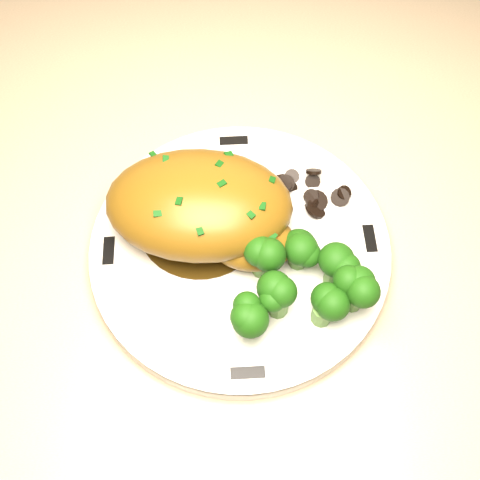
{
  "coord_description": "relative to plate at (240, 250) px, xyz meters",
  "views": [
    {
      "loc": [
        0.22,
        1.29,
        1.49
      ],
      "look_at": [
        0.2,
        1.57,
        0.99
      ],
      "focal_mm": 45.0,
      "sensor_mm": 36.0,
      "label": 1
    }
  ],
  "objects": [
    {
      "name": "chicken_breast",
      "position": [
        -0.03,
        0.02,
        0.04
      ],
      "size": [
        0.18,
        0.12,
        0.07
      ],
      "rotation": [
        0.0,
        0.0,
        0.01
      ],
      "color": "brown",
      "rests_on": "plate"
    },
    {
      "name": "mushroom_pile",
      "position": [
        0.06,
        0.05,
        0.01
      ],
      "size": [
        0.08,
        0.06,
        0.02
      ],
      "color": "black",
      "rests_on": "plate"
    },
    {
      "name": "rim_accent_2",
      "position": [
        -0.12,
        -0.02,
        0.01
      ],
      "size": [
        0.01,
        0.03,
        0.0
      ],
      "primitive_type": "cube",
      "rotation": [
        0.0,
        0.0,
        4.84
      ],
      "color": "black",
      "rests_on": "plate"
    },
    {
      "name": "rim_accent_3",
      "position": [
        0.02,
        -0.12,
        0.01
      ],
      "size": [
        0.03,
        0.01,
        0.0
      ],
      "primitive_type": "cube",
      "rotation": [
        0.0,
        0.0,
        6.41
      ],
      "color": "black",
      "rests_on": "plate"
    },
    {
      "name": "rim_accent_0",
      "position": [
        0.12,
        0.02,
        0.01
      ],
      "size": [
        0.01,
        0.03,
        0.0
      ],
      "primitive_type": "cube",
      "rotation": [
        0.0,
        0.0,
        1.7
      ],
      "color": "black",
      "rests_on": "plate"
    },
    {
      "name": "gravy_pool",
      "position": [
        -0.04,
        0.02,
        0.01
      ],
      "size": [
        0.12,
        0.12,
        0.0
      ],
      "primitive_type": "cylinder",
      "color": "#312109",
      "rests_on": "plate"
    },
    {
      "name": "plate",
      "position": [
        0.0,
        0.0,
        0.0
      ],
      "size": [
        0.29,
        0.29,
        0.02
      ],
      "primitive_type": "cylinder",
      "rotation": [
        0.0,
        0.0,
        -0.01
      ],
      "color": "silver",
      "rests_on": "counter"
    },
    {
      "name": "rim_accent_1",
      "position": [
        -0.02,
        0.12,
        0.01
      ],
      "size": [
        0.03,
        0.01,
        0.0
      ],
      "primitive_type": "cube",
      "rotation": [
        0.0,
        0.0,
        3.27
      ],
      "color": "black",
      "rests_on": "plate"
    },
    {
      "name": "broccoli_florets",
      "position": [
        0.06,
        -0.05,
        0.03
      ],
      "size": [
        0.12,
        0.09,
        0.04
      ],
      "rotation": [
        0.0,
        0.0,
        0.36
      ],
      "color": "#4B7632",
      "rests_on": "plate"
    }
  ]
}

